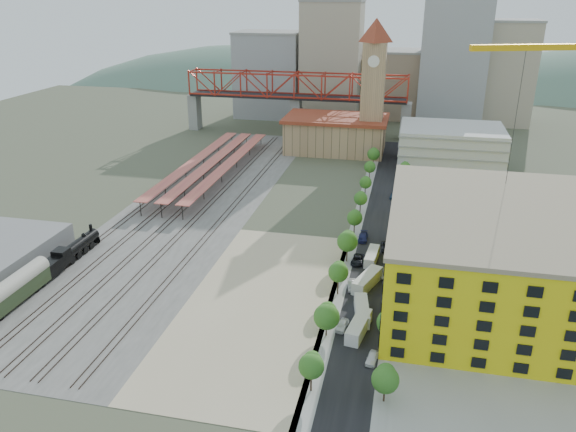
% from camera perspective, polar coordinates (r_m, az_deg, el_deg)
% --- Properties ---
extents(ground, '(400.00, 400.00, 0.00)m').
position_cam_1_polar(ground, '(137.74, 2.14, -2.38)').
color(ground, '#474C38').
rests_on(ground, ground).
extents(ballast_strip, '(36.00, 165.00, 0.06)m').
position_cam_1_polar(ballast_strip, '(162.73, -9.28, 1.28)').
color(ballast_strip, '#605E59').
rests_on(ballast_strip, ground).
extents(dirt_lot, '(28.00, 67.00, 0.06)m').
position_cam_1_polar(dirt_lot, '(111.24, -2.91, -8.74)').
color(dirt_lot, tan).
rests_on(dirt_lot, ground).
extents(street_asphalt, '(12.00, 170.00, 0.06)m').
position_cam_1_polar(street_asphalt, '(149.83, 9.22, -0.57)').
color(street_asphalt, black).
rests_on(street_asphalt, ground).
extents(sidewalk_west, '(3.00, 170.00, 0.04)m').
position_cam_1_polar(sidewalk_west, '(150.16, 7.12, -0.40)').
color(sidewalk_west, gray).
rests_on(sidewalk_west, ground).
extents(sidewalk_east, '(3.00, 170.00, 0.04)m').
position_cam_1_polar(sidewalk_east, '(149.71, 11.31, -0.74)').
color(sidewalk_east, gray).
rests_on(sidewalk_east, ground).
extents(construction_pad, '(50.00, 90.00, 0.06)m').
position_cam_1_polar(construction_pad, '(120.29, 22.06, -7.96)').
color(construction_pad, gray).
rests_on(construction_pad, ground).
extents(rail_tracks, '(26.56, 160.00, 0.18)m').
position_cam_1_polar(rail_tracks, '(163.34, -9.87, 1.37)').
color(rail_tracks, '#382B23').
rests_on(rail_tracks, ground).
extents(platform_canopies, '(16.00, 80.00, 4.12)m').
position_cam_1_polar(platform_canopies, '(187.52, -7.75, 5.45)').
color(platform_canopies, '#D67252').
rests_on(platform_canopies, ground).
extents(station_hall, '(38.00, 24.00, 13.10)m').
position_cam_1_polar(station_hall, '(213.26, 4.88, 8.34)').
color(station_hall, tan).
rests_on(station_hall, ground).
extents(clock_tower, '(12.00, 12.00, 52.00)m').
position_cam_1_polar(clock_tower, '(205.90, 8.70, 13.92)').
color(clock_tower, tan).
rests_on(clock_tower, ground).
extents(parking_garage, '(34.00, 26.00, 14.00)m').
position_cam_1_polar(parking_garage, '(200.30, 16.17, 6.74)').
color(parking_garage, silver).
rests_on(parking_garage, ground).
extents(truss_bridge, '(94.00, 9.60, 25.60)m').
position_cam_1_polar(truss_bridge, '(236.36, 0.85, 12.78)').
color(truss_bridge, gray).
rests_on(truss_bridge, ground).
extents(construction_building, '(44.60, 50.60, 18.80)m').
position_cam_1_polar(construction_building, '(115.59, 21.26, -3.83)').
color(construction_building, yellow).
rests_on(construction_building, ground).
extents(street_trees, '(15.40, 124.40, 8.00)m').
position_cam_1_polar(street_trees, '(140.65, 8.94, -2.11)').
color(street_trees, '#2B5D1C').
rests_on(street_trees, ground).
extents(skyline, '(133.00, 46.00, 60.00)m').
position_cam_1_polar(skyline, '(268.37, 9.56, 14.45)').
color(skyline, '#9EA0A3').
rests_on(skyline, ground).
extents(distant_hills, '(647.00, 264.00, 227.00)m').
position_cam_1_polar(distant_hills, '(407.69, 15.01, 1.71)').
color(distant_hills, '#4C6B59').
rests_on(distant_hills, ground).
extents(locomotive, '(2.99, 23.07, 5.77)m').
position_cam_1_polar(locomotive, '(135.08, -21.18, -3.47)').
color(locomotive, black).
rests_on(locomotive, ground).
extents(coach, '(3.31, 19.22, 6.03)m').
position_cam_1_polar(coach, '(120.82, -26.18, -6.82)').
color(coach, '#29321B').
rests_on(coach, ground).
extents(site_trailer_a, '(4.08, 9.74, 2.59)m').
position_cam_1_polar(site_trailer_a, '(102.23, 7.19, -11.12)').
color(site_trailer_a, silver).
rests_on(site_trailer_a, ground).
extents(site_trailer_b, '(3.84, 9.49, 2.52)m').
position_cam_1_polar(site_trailer_b, '(106.99, 7.50, -9.51)').
color(site_trailer_b, silver).
rests_on(site_trailer_b, ground).
extents(site_trailer_c, '(5.77, 10.27, 2.73)m').
position_cam_1_polar(site_trailer_c, '(117.11, 8.06, -6.51)').
color(site_trailer_c, silver).
rests_on(site_trailer_c, ground).
extents(site_trailer_d, '(2.96, 8.86, 2.38)m').
position_cam_1_polar(site_trailer_d, '(127.67, 8.52, -4.10)').
color(site_trailer_d, silver).
rests_on(site_trailer_d, ground).
extents(car_0, '(2.33, 4.48, 1.45)m').
position_cam_1_polar(car_0, '(103.30, 5.53, -11.02)').
color(car_0, white).
rests_on(car_0, ground).
extents(car_1, '(2.30, 4.88, 1.55)m').
position_cam_1_polar(car_1, '(116.21, 6.49, -7.00)').
color(car_1, '#9A999E').
rests_on(car_1, ground).
extents(car_2, '(2.93, 5.67, 1.53)m').
position_cam_1_polar(car_2, '(126.64, 7.09, -4.46)').
color(car_2, black).
rests_on(car_2, ground).
extents(car_3, '(2.17, 5.31, 1.54)m').
position_cam_1_polar(car_3, '(138.03, 7.63, -2.17)').
color(car_3, navy).
rests_on(car_3, ground).
extents(car_4, '(2.19, 4.28, 1.39)m').
position_cam_1_polar(car_4, '(95.93, 8.52, -14.12)').
color(car_4, white).
rests_on(car_4, ground).
extents(car_5, '(1.88, 4.39, 1.41)m').
position_cam_1_polar(car_5, '(121.88, 9.67, -5.76)').
color(car_5, '#A4A5AA').
rests_on(car_5, ground).
extents(car_6, '(2.95, 5.68, 1.53)m').
position_cam_1_polar(car_6, '(133.80, 10.02, -3.13)').
color(car_6, black).
rests_on(car_6, ground).
extents(car_7, '(2.42, 5.21, 1.47)m').
position_cam_1_polar(car_7, '(167.50, 10.70, 2.05)').
color(car_7, navy).
rests_on(car_7, ground).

